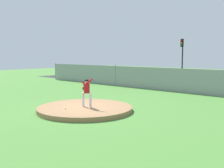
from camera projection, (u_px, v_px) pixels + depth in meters
name	position (u px, v px, depth m)	size (l,w,h in m)	color
ground_plane	(147.00, 98.00, 19.01)	(80.00, 80.00, 0.00)	#4C8438
asphalt_strip	(198.00, 87.00, 25.30)	(44.00, 7.00, 0.01)	#2B2B2D
pitchers_mound	(85.00, 109.00, 14.55)	(5.16, 5.16, 0.24)	#99704C
pitcher_youth	(87.00, 90.00, 14.36)	(0.82, 0.32, 1.58)	silver
baseball	(65.00, 108.00, 13.85)	(0.07, 0.07, 0.07)	white
chainlink_fence	(175.00, 80.00, 21.86)	(32.70, 0.07, 2.04)	gray
parked_car_silver	(224.00, 80.00, 24.12)	(2.05, 4.12, 1.60)	#B7BABF
parked_car_burgundy	(161.00, 77.00, 27.71)	(1.90, 4.31, 1.63)	maroon
parked_car_charcoal	(123.00, 74.00, 31.82)	(1.84, 4.31, 1.57)	#232328
traffic_cone_orange	(154.00, 80.00, 29.53)	(0.40, 0.40, 0.55)	orange
traffic_light_near	(182.00, 52.00, 30.32)	(0.28, 0.46, 4.82)	black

